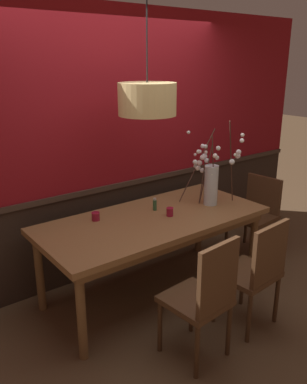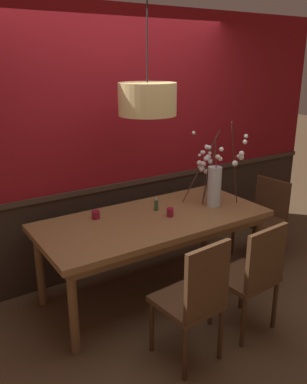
{
  "view_description": "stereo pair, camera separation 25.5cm",
  "coord_description": "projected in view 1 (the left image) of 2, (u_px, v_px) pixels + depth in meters",
  "views": [
    {
      "loc": [
        -2.03,
        -2.66,
        2.13
      ],
      "look_at": [
        0.0,
        0.0,
        1.01
      ],
      "focal_mm": 37.48,
      "sensor_mm": 36.0,
      "label": 1
    },
    {
      "loc": [
        -1.83,
        -2.81,
        2.13
      ],
      "look_at": [
        0.0,
        0.0,
        1.01
      ],
      "focal_mm": 37.48,
      "sensor_mm": 36.0,
      "label": 2
    }
  ],
  "objects": [
    {
      "name": "ground_plane",
      "position": [
        154.0,
        292.0,
        3.85
      ],
      "size": [
        24.0,
        24.0,
        0.0
      ],
      "primitive_type": "plane",
      "color": "brown"
    },
    {
      "name": "chair_near_side_right",
      "position": [
        256.0,
        269.0,
        3.2
      ],
      "size": [
        0.48,
        0.44,
        0.95
      ],
      "color": "#4C301C",
      "rests_on": "ground"
    },
    {
      "name": "pendant_lamp",
      "position": [
        147.0,
        99.0,
        3.29
      ],
      "size": [
        0.48,
        0.48,
        0.93
      ],
      "color": "tan"
    },
    {
      "name": "back_wall",
      "position": [
        111.0,
        147.0,
        3.96
      ],
      "size": [
        5.37,
        0.14,
        2.61
      ],
      "color": "#2D2119",
      "rests_on": "ground"
    },
    {
      "name": "chair_head_east_end",
      "position": [
        256.0,
        211.0,
        4.52
      ],
      "size": [
        0.48,
        0.49,
        0.88
      ],
      "color": "#4C301C",
      "rests_on": "ground"
    },
    {
      "name": "chair_near_side_left",
      "position": [
        204.0,
        295.0,
        2.83
      ],
      "size": [
        0.45,
        0.47,
        0.98
      ],
      "color": "#4C301C",
      "rests_on": "ground"
    },
    {
      "name": "condiment_bottle",
      "position": [
        155.0,
        204.0,
        3.76
      ],
      "size": [
        0.04,
        0.04,
        0.12
      ],
      "color": "#2D5633",
      "rests_on": "dining_table"
    },
    {
      "name": "candle_holder_nearer_edge",
      "position": [
        96.0,
        216.0,
        3.52
      ],
      "size": [
        0.08,
        0.08,
        0.08
      ],
      "color": "maroon",
      "rests_on": "dining_table"
    },
    {
      "name": "candle_holder_nearer_center",
      "position": [
        170.0,
        212.0,
        3.62
      ],
      "size": [
        0.07,
        0.07,
        0.08
      ],
      "color": "maroon",
      "rests_on": "dining_table"
    },
    {
      "name": "vase_with_blossoms",
      "position": [
        211.0,
        180.0,
        3.87
      ],
      "size": [
        0.46,
        0.66,
        0.85
      ],
      "color": "silver",
      "rests_on": "dining_table"
    },
    {
      "name": "chair_far_side_left",
      "position": [
        83.0,
        221.0,
        4.18
      ],
      "size": [
        0.46,
        0.4,
        0.91
      ],
      "color": "#4C301C",
      "rests_on": "ground"
    },
    {
      "name": "dining_table",
      "position": [
        154.0,
        226.0,
        3.63
      ],
      "size": [
        2.09,
        0.96,
        0.77
      ],
      "color": "olive",
      "rests_on": "ground"
    }
  ]
}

